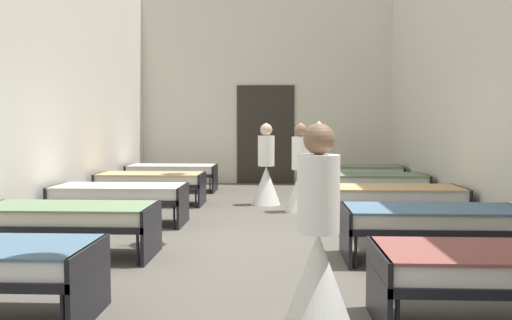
# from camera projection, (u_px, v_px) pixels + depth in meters

# --- Properties ---
(ground_plane) EXTENTS (6.67, 13.40, 0.10)m
(ground_plane) POSITION_uv_depth(u_px,v_px,m) (252.00, 243.00, 6.74)
(ground_plane) COLOR #59544C
(room_shell) EXTENTS (6.47, 13.00, 4.85)m
(room_shell) POSITION_uv_depth(u_px,v_px,m) (257.00, 59.00, 7.90)
(room_shell) COLOR silver
(room_shell) RESTS_ON ground
(bed_right_row_1) EXTENTS (1.90, 0.84, 0.57)m
(bed_right_row_1) POSITION_uv_depth(u_px,v_px,m) (510.00, 268.00, 3.78)
(bed_right_row_1) COLOR black
(bed_right_row_1) RESTS_ON ground
(bed_left_row_2) EXTENTS (1.90, 0.84, 0.57)m
(bed_left_row_2) POSITION_uv_depth(u_px,v_px,m) (68.00, 217.00, 5.85)
(bed_left_row_2) COLOR black
(bed_left_row_2) RESTS_ON ground
(bed_right_row_2) EXTENTS (1.90, 0.84, 0.57)m
(bed_right_row_2) POSITION_uv_depth(u_px,v_px,m) (433.00, 220.00, 5.67)
(bed_right_row_2) COLOR black
(bed_right_row_2) RESTS_ON ground
(bed_left_row_3) EXTENTS (1.90, 0.84, 0.57)m
(bed_left_row_3) POSITION_uv_depth(u_px,v_px,m) (120.00, 194.00, 7.74)
(bed_left_row_3) COLOR black
(bed_left_row_3) RESTS_ON ground
(bed_right_row_3) EXTENTS (1.90, 0.84, 0.57)m
(bed_right_row_3) POSITION_uv_depth(u_px,v_px,m) (395.00, 196.00, 7.56)
(bed_right_row_3) COLOR black
(bed_right_row_3) RESTS_ON ground
(bed_left_row_4) EXTENTS (1.90, 0.84, 0.57)m
(bed_left_row_4) POSITION_uv_depth(u_px,v_px,m) (151.00, 180.00, 9.63)
(bed_left_row_4) COLOR black
(bed_left_row_4) RESTS_ON ground
(bed_right_row_4) EXTENTS (1.90, 0.84, 0.57)m
(bed_right_row_4) POSITION_uv_depth(u_px,v_px,m) (372.00, 182.00, 9.46)
(bed_right_row_4) COLOR black
(bed_right_row_4) RESTS_ON ground
(bed_left_row_5) EXTENTS (1.90, 0.84, 0.57)m
(bed_left_row_5) POSITION_uv_depth(u_px,v_px,m) (172.00, 171.00, 11.53)
(bed_left_row_5) COLOR black
(bed_left_row_5) RESTS_ON ground
(bed_right_row_5) EXTENTS (1.90, 0.84, 0.57)m
(bed_right_row_5) POSITION_uv_depth(u_px,v_px,m) (356.00, 172.00, 11.35)
(bed_right_row_5) COLOR black
(bed_right_row_5) RESTS_ON ground
(nurse_near_aisle) EXTENTS (0.52, 0.52, 1.49)m
(nurse_near_aisle) POSITION_uv_depth(u_px,v_px,m) (266.00, 175.00, 9.64)
(nurse_near_aisle) COLOR white
(nurse_near_aisle) RESTS_ON ground
(nurse_mid_aisle) EXTENTS (0.52, 0.52, 1.49)m
(nurse_mid_aisle) POSITION_uv_depth(u_px,v_px,m) (301.00, 180.00, 8.88)
(nurse_mid_aisle) COLOR white
(nurse_mid_aisle) RESTS_ON ground
(nurse_far_aisle) EXTENTS (0.52, 0.52, 1.49)m
(nurse_far_aisle) POSITION_uv_depth(u_px,v_px,m) (318.00, 256.00, 3.76)
(nurse_far_aisle) COLOR white
(nurse_far_aisle) RESTS_ON ground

